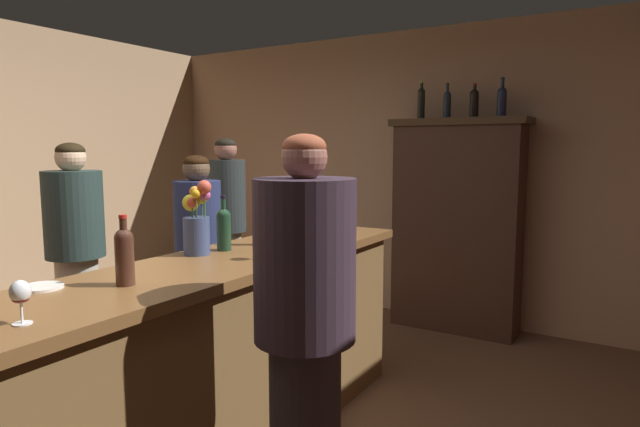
{
  "coord_description": "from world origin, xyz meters",
  "views": [
    {
      "loc": [
        2.08,
        -1.88,
        1.58
      ],
      "look_at": [
        0.68,
        0.41,
        1.26
      ],
      "focal_mm": 30.21,
      "sensor_mm": 36.0,
      "label": 1
    }
  ],
  "objects": [
    {
      "name": "wall_back",
      "position": [
        0.0,
        2.95,
        1.33
      ],
      "size": [
        5.4,
        0.12,
        2.66
      ],
      "primitive_type": "cube",
      "color": "tan",
      "rests_on": "ground"
    },
    {
      "name": "bar_counter",
      "position": [
        0.27,
        0.09,
        0.52
      ],
      "size": [
        0.66,
        2.79,
        1.03
      ],
      "color": "brown",
      "rests_on": "ground"
    },
    {
      "name": "display_cabinet",
      "position": [
        0.68,
        2.66,
        0.95
      ],
      "size": [
        1.14,
        0.4,
        1.83
      ],
      "color": "#3B2319",
      "rests_on": "ground"
    },
    {
      "name": "wine_bottle_rose",
      "position": [
        0.28,
        -0.47,
        1.16
      ],
      "size": [
        0.08,
        0.08,
        0.29
      ],
      "color": "#46271C",
      "rests_on": "bar_counter"
    },
    {
      "name": "wine_bottle_syrah",
      "position": [
        0.2,
        0.57,
        1.15
      ],
      "size": [
        0.06,
        0.06,
        0.3
      ],
      "color": "black",
      "rests_on": "bar_counter"
    },
    {
      "name": "wine_bottle_chardonnay",
      "position": [
        0.12,
        0.31,
        1.16
      ],
      "size": [
        0.08,
        0.08,
        0.3
      ],
      "color": "#1B3924",
      "rests_on": "bar_counter"
    },
    {
      "name": "wine_glass_front",
      "position": [
        0.43,
        0.23,
        1.13
      ],
      "size": [
        0.08,
        0.08,
        0.14
      ],
      "color": "white",
      "rests_on": "bar_counter"
    },
    {
      "name": "wine_glass_mid",
      "position": [
        0.41,
        -0.96,
        1.12
      ],
      "size": [
        0.06,
        0.06,
        0.14
      ],
      "color": "white",
      "rests_on": "bar_counter"
    },
    {
      "name": "flower_arrangement",
      "position": [
        0.07,
        0.16,
        1.2
      ],
      "size": [
        0.16,
        0.15,
        0.39
      ],
      "color": "#394873",
      "rests_on": "bar_counter"
    },
    {
      "name": "cheese_plate",
      "position": [
        0.04,
        -0.68,
        1.03
      ],
      "size": [
        0.17,
        0.17,
        0.01
      ],
      "primitive_type": "cylinder",
      "color": "white",
      "rests_on": "bar_counter"
    },
    {
      "name": "display_bottle_left",
      "position": [
        0.33,
        2.66,
        1.98
      ],
      "size": [
        0.07,
        0.07,
        0.33
      ],
      "color": "black",
      "rests_on": "display_cabinet"
    },
    {
      "name": "display_bottle_midleft",
      "position": [
        0.56,
        2.66,
        1.96
      ],
      "size": [
        0.06,
        0.06,
        0.3
      ],
      "color": "#1E2732",
      "rests_on": "display_cabinet"
    },
    {
      "name": "display_bottle_center",
      "position": [
        0.79,
        2.66,
        1.96
      ],
      "size": [
        0.07,
        0.07,
        0.29
      ],
      "color": "black",
      "rests_on": "display_cabinet"
    },
    {
      "name": "display_bottle_midright",
      "position": [
        1.02,
        2.66,
        1.97
      ],
      "size": [
        0.08,
        0.08,
        0.32
      ],
      "color": "#1D213C",
      "rests_on": "display_cabinet"
    },
    {
      "name": "patron_by_cabinet",
      "position": [
        -0.73,
        0.98,
        0.84
      ],
      "size": [
        0.34,
        0.34,
        1.53
      ],
      "rotation": [
        0.0,
        0.0,
        -0.9
      ],
      "color": "#406352",
      "rests_on": "ground"
    },
    {
      "name": "patron_tall",
      "position": [
        -1.05,
        1.66,
        0.92
      ],
      "size": [
        0.33,
        0.33,
        1.67
      ],
      "rotation": [
        0.0,
        0.0,
        -1.16
      ],
      "color": "#B1A899",
      "rests_on": "ground"
    },
    {
      "name": "patron_near_entrance",
      "position": [
        -1.29,
        0.36,
        0.88
      ],
      "size": [
        0.39,
        0.39,
        1.62
      ],
      "rotation": [
        0.0,
        0.0,
        -0.17
      ],
      "color": "#AFAC96",
      "rests_on": "ground"
    },
    {
      "name": "bartender",
      "position": [
        0.99,
        -0.22,
        0.89
      ],
      "size": [
        0.39,
        0.39,
        1.64
      ],
      "rotation": [
        0.0,
        0.0,
        3.29
      ],
      "color": "#352B32",
      "rests_on": "ground"
    }
  ]
}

